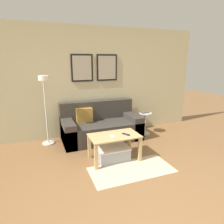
# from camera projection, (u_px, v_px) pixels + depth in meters

# --- Properties ---
(ground_plane) EXTENTS (16.00, 16.00, 0.00)m
(ground_plane) POSITION_uv_depth(u_px,v_px,m) (159.00, 216.00, 2.36)
(ground_plane) COLOR brown
(wall_back) EXTENTS (5.60, 0.09, 2.55)m
(wall_back) POSITION_uv_depth(u_px,v_px,m) (90.00, 82.00, 4.74)
(wall_back) COLOR #C6BC93
(wall_back) RESTS_ON ground_plane
(area_rug) EXTENTS (1.41, 0.67, 0.01)m
(area_rug) POSITION_uv_depth(u_px,v_px,m) (132.00, 170.00, 3.36)
(area_rug) COLOR #C1B299
(area_rug) RESTS_ON ground_plane
(couch) EXTENTS (1.77, 0.85, 0.85)m
(couch) POSITION_uv_depth(u_px,v_px,m) (101.00, 127.00, 4.62)
(couch) COLOR #38332D
(couch) RESTS_ON ground_plane
(coffee_table) EXTENTS (0.90, 0.52, 0.48)m
(coffee_table) POSITION_uv_depth(u_px,v_px,m) (114.00, 140.00, 3.62)
(coffee_table) COLOR tan
(coffee_table) RESTS_ON ground_plane
(storage_bin) EXTENTS (0.59, 0.43, 0.24)m
(storage_bin) POSITION_uv_depth(u_px,v_px,m) (113.00, 153.00, 3.70)
(storage_bin) COLOR #9EA3A8
(storage_bin) RESTS_ON ground_plane
(floor_lamp) EXTENTS (0.26, 0.46, 1.50)m
(floor_lamp) POSITION_uv_depth(u_px,v_px,m) (45.00, 100.00, 4.05)
(floor_lamp) COLOR silver
(floor_lamp) RESTS_ON ground_plane
(side_table) EXTENTS (0.31, 0.31, 0.53)m
(side_table) POSITION_uv_depth(u_px,v_px,m) (145.00, 121.00, 4.94)
(side_table) COLOR silver
(side_table) RESTS_ON ground_plane
(book_stack) EXTENTS (0.19, 0.18, 0.03)m
(book_stack) POSITION_uv_depth(u_px,v_px,m) (145.00, 112.00, 4.88)
(book_stack) COLOR #D8C666
(book_stack) RESTS_ON side_table
(remote_control) EXTENTS (0.11, 0.15, 0.02)m
(remote_control) POSITION_uv_depth(u_px,v_px,m) (126.00, 134.00, 3.62)
(remote_control) COLOR #232328
(remote_control) RESTS_ON coffee_table
(cell_phone) EXTENTS (0.08, 0.15, 0.01)m
(cell_phone) POSITION_uv_depth(u_px,v_px,m) (112.00, 136.00, 3.55)
(cell_phone) COLOR silver
(cell_phone) RESTS_ON coffee_table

